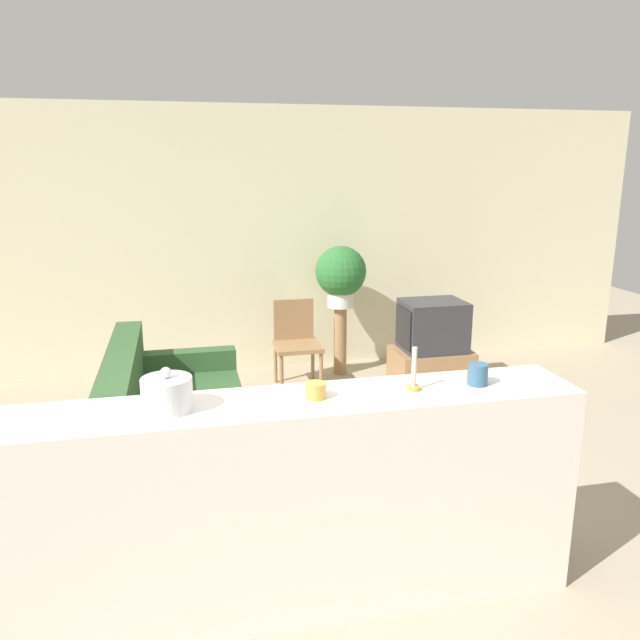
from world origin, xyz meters
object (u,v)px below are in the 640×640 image
(couch, at_px, (173,431))
(wooden_chair, at_px, (296,339))
(television, at_px, (432,326))
(decorative_bowl, at_px, (167,394))
(potted_plant, at_px, (341,273))

(couch, xyz_separation_m, wooden_chair, (1.17, 1.56, 0.17))
(television, height_order, decorative_bowl, decorative_bowl)
(wooden_chair, xyz_separation_m, potted_plant, (0.51, 0.24, 0.59))
(decorative_bowl, bearing_deg, wooden_chair, 69.57)
(wooden_chair, height_order, decorative_bowl, decorative_bowl)
(couch, bearing_deg, wooden_chair, 53.06)
(couch, distance_m, decorative_bowl, 1.75)
(wooden_chair, distance_m, decorative_bowl, 3.37)
(wooden_chair, height_order, potted_plant, potted_plant)
(television, distance_m, decorative_bowl, 3.63)
(wooden_chair, relative_size, potted_plant, 1.35)
(couch, bearing_deg, potted_plant, 46.94)
(couch, distance_m, potted_plant, 2.58)
(television, xyz_separation_m, wooden_chair, (-1.24, 0.41, -0.17))
(potted_plant, bearing_deg, wooden_chair, -154.82)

